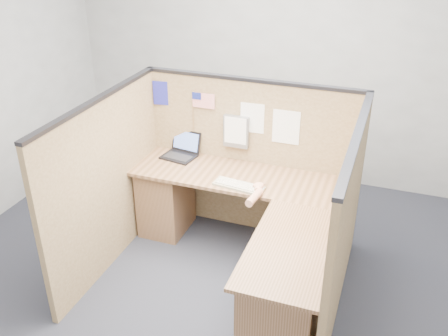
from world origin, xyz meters
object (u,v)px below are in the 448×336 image
at_px(keyboard, 239,186).
at_px(l_desk, 245,235).
at_px(mouse, 259,188).
at_px(laptop, 181,150).

bearing_deg(keyboard, l_desk, -49.25).
relative_size(l_desk, mouse, 19.98).
distance_m(l_desk, mouse, 0.41).
bearing_deg(laptop, l_desk, -26.32).
bearing_deg(l_desk, keyboard, 123.85).
relative_size(l_desk, keyboard, 4.28).
bearing_deg(laptop, keyboard, -20.60).
height_order(keyboard, mouse, mouse).
xyz_separation_m(keyboard, mouse, (0.18, 0.01, 0.01)).
xyz_separation_m(laptop, keyboard, (0.72, -0.40, -0.04)).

